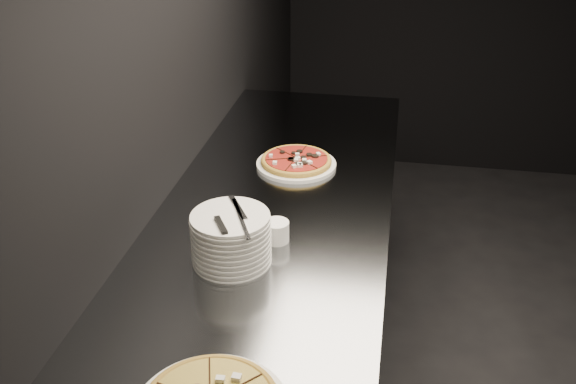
% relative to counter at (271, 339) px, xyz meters
% --- Properties ---
extents(wall_left, '(0.02, 5.00, 2.80)m').
position_rel_counter_xyz_m(wall_left, '(-0.37, 0.00, 0.94)').
color(wall_left, black).
rests_on(wall_left, floor).
extents(counter, '(0.74, 2.44, 0.92)m').
position_rel_counter_xyz_m(counter, '(0.00, 0.00, 0.00)').
color(counter, slate).
rests_on(counter, floor).
extents(pizza_tomato, '(0.33, 0.33, 0.03)m').
position_rel_counter_xyz_m(pizza_tomato, '(0.02, 0.42, 0.48)').
color(pizza_tomato, silver).
rests_on(pizza_tomato, counter).
extents(plate_stack, '(0.22, 0.22, 0.15)m').
position_rel_counter_xyz_m(plate_stack, '(-0.06, -0.22, 0.53)').
color(plate_stack, silver).
rests_on(plate_stack, counter).
extents(cutlery, '(0.10, 0.23, 0.01)m').
position_rel_counter_xyz_m(cutlery, '(-0.05, -0.23, 0.61)').
color(cutlery, silver).
rests_on(cutlery, plate_stack).
extents(ramekin, '(0.07, 0.07, 0.06)m').
position_rel_counter_xyz_m(ramekin, '(0.04, -0.09, 0.49)').
color(ramekin, white).
rests_on(ramekin, counter).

